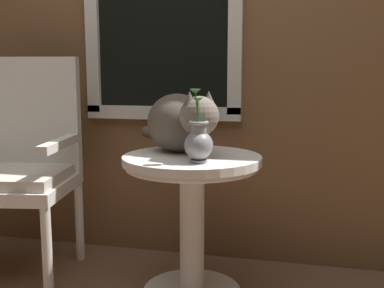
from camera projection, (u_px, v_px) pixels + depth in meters
name	position (u px, v px, depth m)	size (l,w,h in m)	color
back_wall	(188.00, 11.00, 2.34)	(4.00, 0.07, 2.60)	brown
wicker_side_table	(192.00, 199.00, 1.96)	(0.59, 0.59, 0.63)	silver
wicker_chair	(16.00, 158.00, 2.22)	(0.63, 0.58, 1.06)	silver
cat	(180.00, 122.00, 1.99)	(0.47, 0.50, 0.28)	brown
pewter_vase_with_ivy	(198.00, 141.00, 1.77)	(0.11, 0.11, 0.29)	gray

